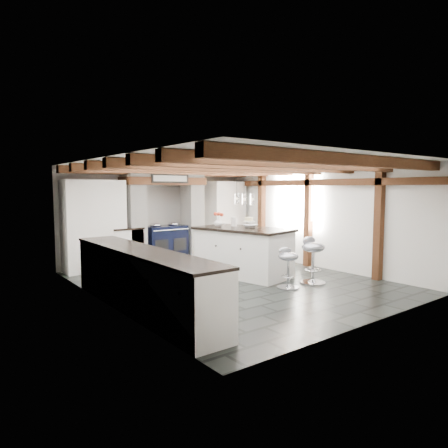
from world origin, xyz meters
TOP-DOWN VIEW (x-y plane):
  - ground at (0.00, 0.00)m, footprint 6.00×6.00m
  - room_shell at (-0.61, 1.42)m, footprint 6.00×6.03m
  - range_cooker at (0.00, 2.68)m, footprint 1.00×0.63m
  - kitchen_island at (0.56, 0.35)m, footprint 1.46×2.20m
  - bar_stool_near at (1.15, -1.02)m, footprint 0.49×0.49m
  - bar_stool_far at (0.50, -0.99)m, footprint 0.46×0.46m

SIDE VIEW (x-z plane):
  - ground at x=0.00m, z-range 0.00..0.00m
  - range_cooker at x=0.00m, z-range -0.03..0.96m
  - bar_stool_far at x=0.50m, z-range 0.09..0.84m
  - kitchen_island at x=0.56m, z-range -0.15..1.18m
  - bar_stool_near at x=1.15m, z-range 0.11..1.01m
  - room_shell at x=-0.61m, z-range -1.93..4.07m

